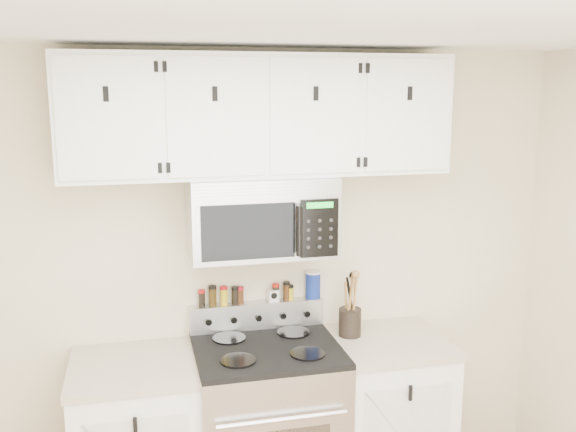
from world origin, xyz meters
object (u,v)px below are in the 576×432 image
at_px(microwave, 262,216).
at_px(range, 268,427).
at_px(utensil_crock, 350,320).
at_px(salt_canister, 313,285).

bearing_deg(microwave, range, -90.23).
bearing_deg(range, utensil_crock, 12.84).
height_order(range, salt_canister, salt_canister).
xyz_separation_m(range, microwave, (0.00, 0.13, 1.14)).
distance_m(range, salt_canister, 0.82).
relative_size(microwave, utensil_crock, 2.07).
distance_m(range, utensil_crock, 0.73).
bearing_deg(range, salt_canister, 40.57).
bearing_deg(salt_canister, range, -139.43).
xyz_separation_m(microwave, utensil_crock, (0.50, -0.01, -0.62)).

